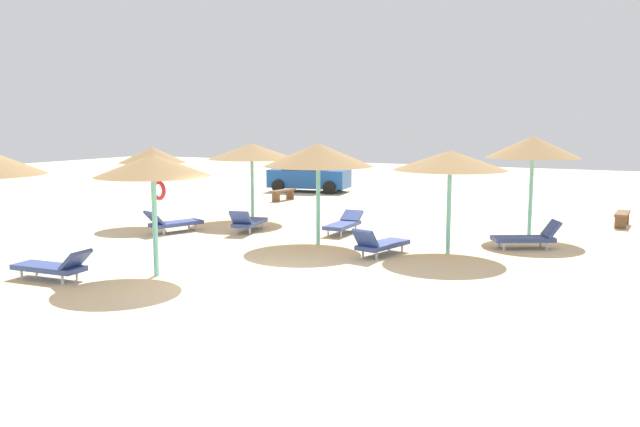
{
  "coord_description": "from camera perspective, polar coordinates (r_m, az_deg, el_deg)",
  "views": [
    {
      "loc": [
        7.74,
        -11.92,
        3.56
      ],
      "look_at": [
        0.0,
        3.0,
        1.2
      ],
      "focal_mm": 37.03,
      "sensor_mm": 36.0,
      "label": 1
    }
  ],
  "objects": [
    {
      "name": "parasol_4",
      "position": [
        15.49,
        -14.25,
        4.01
      ],
      "size": [
        2.65,
        2.65,
        2.82
      ],
      "color": "#6BC6BC",
      "rests_on": "ground"
    },
    {
      "name": "parasol_5",
      "position": [
        18.97,
        -0.16,
        5.08
      ],
      "size": [
        3.17,
        3.17,
        2.93
      ],
      "color": "#6BC6BC",
      "rests_on": "ground"
    },
    {
      "name": "parasol_3",
      "position": [
        18.0,
        11.19,
        4.51
      ],
      "size": [
        3.06,
        3.06,
        2.79
      ],
      "color": "#6BC6BC",
      "rests_on": "ground"
    },
    {
      "name": "parked_car",
      "position": [
        33.5,
        -1.01,
        3.31
      ],
      "size": [
        4.22,
        2.49,
        1.72
      ],
      "color": "#194C9E",
      "rests_on": "ground"
    },
    {
      "name": "lounger_2",
      "position": [
        19.43,
        17.52,
        -1.97
      ],
      "size": [
        1.92,
        1.47,
        0.81
      ],
      "color": "#33478C",
      "rests_on": "ground"
    },
    {
      "name": "lounger_7",
      "position": [
        21.71,
        -12.62,
        -0.78
      ],
      "size": [
        1.21,
        1.97,
        0.77
      ],
      "color": "#33478C",
      "rests_on": "ground"
    },
    {
      "name": "parasol_2",
      "position": [
        21.08,
        17.92,
        5.48
      ],
      "size": [
        2.83,
        2.83,
        3.12
      ],
      "color": "#6BC6BC",
      "rests_on": "ground"
    },
    {
      "name": "lounger_5",
      "position": [
        21.09,
        2.08,
        -0.88
      ],
      "size": [
        0.71,
        1.93,
        0.65
      ],
      "color": "#33478C",
      "rests_on": "ground"
    },
    {
      "name": "bench_1",
      "position": [
        24.66,
        24.66,
        -0.23
      ],
      "size": [
        0.45,
        1.51,
        0.49
      ],
      "color": "brown",
      "rests_on": "ground"
    },
    {
      "name": "bench_0",
      "position": [
        29.78,
        -3.21,
        1.79
      ],
      "size": [
        0.52,
        1.53,
        0.49
      ],
      "color": "brown",
      "rests_on": "ground"
    },
    {
      "name": "lounger_3",
      "position": [
        17.61,
        5.21,
        -2.62
      ],
      "size": [
        1.04,
        1.94,
        0.81
      ],
      "color": "#33478C",
      "rests_on": "ground"
    },
    {
      "name": "ground_plane",
      "position": [
        14.66,
        -5.44,
        -6.11
      ],
      "size": [
        80.0,
        80.0,
        0.0
      ],
      "primitive_type": "plane",
      "color": "beige"
    },
    {
      "name": "parasol_7",
      "position": [
        23.27,
        -14.28,
        4.83
      ],
      "size": [
        2.28,
        2.28,
        2.68
      ],
      "color": "#6BC6BC",
      "rests_on": "ground"
    },
    {
      "name": "lounger_0",
      "position": [
        21.49,
        -6.21,
        -0.72
      ],
      "size": [
        1.02,
        1.95,
        0.78
      ],
      "color": "#33478C",
      "rests_on": "ground"
    },
    {
      "name": "lounger_4",
      "position": [
        16.05,
        -22.05,
        -4.26
      ],
      "size": [
        1.92,
        0.79,
        0.75
      ],
      "color": "#33478C",
      "rests_on": "ground"
    },
    {
      "name": "parasol_0",
      "position": [
        23.77,
        -5.91,
        5.36
      ],
      "size": [
        3.15,
        3.15,
        2.77
      ],
      "color": "#6BC6BC",
      "rests_on": "ground"
    }
  ]
}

